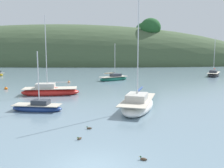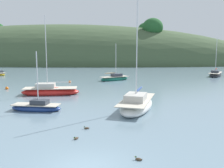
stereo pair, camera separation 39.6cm
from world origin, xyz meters
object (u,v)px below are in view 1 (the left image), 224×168
object	(u,v)px
sailboat_blue_center	(213,74)
mooring_buoy_outer	(6,89)
mooring_buoy_inner	(69,82)
duck_lone_right	(143,159)
sailboat_yellow_far	(138,104)
duck_lead	(79,139)
sailboat_cream_ketch	(50,91)
sailboat_white_near	(37,107)
duck_trailing	(89,128)
sailboat_navy_dinghy	(114,78)

from	to	relation	value
sailboat_blue_center	mooring_buoy_outer	size ratio (longest dim) A/B	14.75
mooring_buoy_outer	mooring_buoy_inner	size ratio (longest dim) A/B	1.00
duck_lone_right	sailboat_yellow_far	bearing A→B (deg)	88.54
sailboat_yellow_far	duck_lead	bearing A→B (deg)	-116.18
sailboat_blue_center	sailboat_cream_ketch	xyz separation A→B (m)	(-27.13, -22.39, 0.03)
sailboat_white_near	mooring_buoy_inner	distance (m)	18.70
sailboat_white_near	mooring_buoy_outer	distance (m)	14.31
sailboat_blue_center	sailboat_yellow_far	world-z (taller)	sailboat_yellow_far
duck_trailing	duck_lead	world-z (taller)	same
sailboat_cream_ketch	mooring_buoy_outer	world-z (taller)	sailboat_cream_ketch
sailboat_blue_center	sailboat_white_near	xyz separation A→B (m)	(-25.89, -30.33, -0.09)
sailboat_navy_dinghy	sailboat_white_near	size ratio (longest dim) A/B	1.22
sailboat_blue_center	sailboat_navy_dinghy	bearing A→B (deg)	-158.55
sailboat_navy_dinghy	sailboat_yellow_far	distance (m)	21.64
sailboat_cream_ketch	duck_lone_right	size ratio (longest dim) A/B	22.96
sailboat_navy_dinghy	mooring_buoy_outer	distance (m)	17.98
sailboat_cream_ketch	sailboat_navy_dinghy	bearing A→B (deg)	63.92
sailboat_blue_center	sailboat_cream_ketch	size ratio (longest dim) A/B	0.83
mooring_buoy_inner	sailboat_cream_ketch	bearing A→B (deg)	-89.64
sailboat_navy_dinghy	sailboat_blue_center	xyz separation A→B (m)	(20.02, 7.87, 0.03)
sailboat_white_near	duck_trailing	bearing A→B (deg)	-42.90
duck_lead	duck_trailing	bearing A→B (deg)	81.39
mooring_buoy_outer	duck_lone_right	world-z (taller)	mooring_buoy_outer
sailboat_navy_dinghy	duck_trailing	size ratio (longest dim) A/B	15.64
sailboat_navy_dinghy	duck_trailing	world-z (taller)	sailboat_navy_dinghy
mooring_buoy_inner	duck_lead	bearing A→B (deg)	-76.09
mooring_buoy_inner	duck_lone_right	bearing A→B (deg)	-70.49
sailboat_navy_dinghy	sailboat_cream_ketch	size ratio (longest dim) A/B	0.69
mooring_buoy_outer	sailboat_yellow_far	bearing A→B (deg)	-31.05
sailboat_cream_ketch	duck_lone_right	world-z (taller)	sailboat_cream_ketch
mooring_buoy_outer	duck_trailing	bearing A→B (deg)	-50.19
sailboat_navy_dinghy	mooring_buoy_inner	size ratio (longest dim) A/B	12.31
sailboat_yellow_far	duck_lone_right	distance (m)	10.81
sailboat_cream_ketch	mooring_buoy_inner	size ratio (longest dim) A/B	17.81
sailboat_blue_center	mooring_buoy_inner	bearing A→B (deg)	-156.77
mooring_buoy_inner	duck_lone_right	xyz separation A→B (m)	(10.06, -28.40, -0.07)
sailboat_white_near	mooring_buoy_outer	xyz separation A→B (m)	(-8.43, 11.56, -0.18)
mooring_buoy_inner	duck_lead	distance (m)	26.47
sailboat_white_near	duck_lead	xyz separation A→B (m)	(5.06, -7.04, -0.25)
sailboat_cream_ketch	sailboat_yellow_far	xyz separation A→B (m)	(10.27, -6.88, 0.04)
sailboat_yellow_far	duck_trailing	size ratio (longest dim) A/B	26.15
sailboat_yellow_far	sailboat_white_near	bearing A→B (deg)	-173.37
sailboat_navy_dinghy	sailboat_yellow_far	bearing A→B (deg)	-81.60
mooring_buoy_inner	duck_lone_right	world-z (taller)	mooring_buoy_inner
sailboat_yellow_far	duck_lone_right	bearing A→B (deg)	-91.46
mooring_buoy_inner	sailboat_white_near	bearing A→B (deg)	-86.00
sailboat_navy_dinghy	duck_lead	distance (m)	29.51
sailboat_blue_center	duck_trailing	bearing A→B (deg)	-120.16
sailboat_blue_center	duck_trailing	size ratio (longest dim) A/B	18.73
sailboat_navy_dinghy	mooring_buoy_outer	world-z (taller)	sailboat_navy_dinghy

